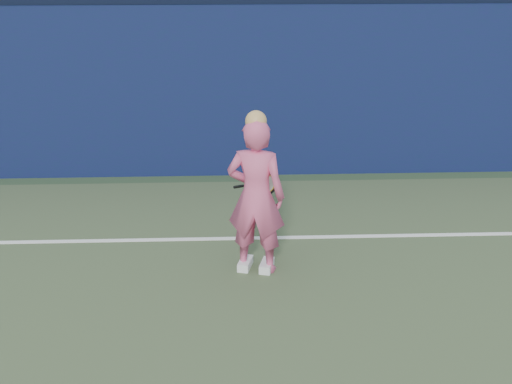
{
  "coord_description": "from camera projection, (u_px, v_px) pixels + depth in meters",
  "views": [
    {
      "loc": [
        0.78,
        -3.77,
        3.56
      ],
      "look_at": [
        1.07,
        3.21,
        0.9
      ],
      "focal_mm": 50.0,
      "sensor_mm": 36.0,
      "label": 1
    }
  ],
  "objects": [
    {
      "name": "backstop_wall",
      "position": [
        173.0,
        91.0,
        10.38
      ],
      "size": [
        24.0,
        0.4,
        2.5
      ],
      "primitive_type": "cube",
      "color": "#0D1D3B",
      "rests_on": "ground"
    },
    {
      "name": "player",
      "position": [
        256.0,
        196.0,
        7.49
      ],
      "size": [
        0.7,
        0.55,
        1.78
      ],
      "rotation": [
        0.0,
        0.0,
        2.89
      ],
      "color": "#DF5784",
      "rests_on": "ground"
    },
    {
      "name": "racket",
      "position": [
        262.0,
        184.0,
        7.88
      ],
      "size": [
        0.49,
        0.23,
        0.28
      ],
      "rotation": [
        0.0,
        0.0,
        -0.49
      ],
      "color": "black",
      "rests_on": "ground"
    }
  ]
}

